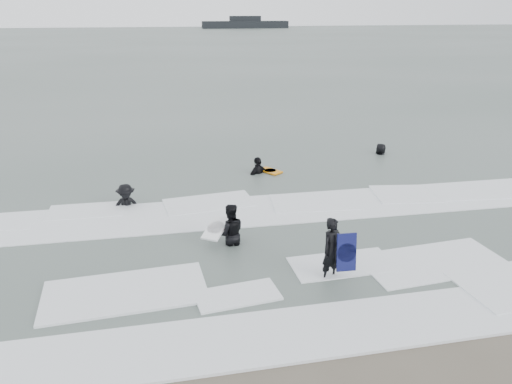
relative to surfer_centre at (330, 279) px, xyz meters
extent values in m
plane|color=brown|center=(-1.22, -1.40, 0.00)|extent=(320.00, 320.00, 0.00)
plane|color=#47544C|center=(-1.22, 78.60, 0.06)|extent=(320.00, 320.00, 0.00)
imported|color=black|center=(0.00, 0.00, 0.00)|extent=(0.72, 0.62, 1.67)
imported|color=black|center=(-2.20, 2.40, 0.00)|extent=(0.89, 0.70, 1.79)
imported|color=black|center=(-5.27, 5.78, 0.00)|extent=(1.21, 0.86, 1.70)
imported|color=black|center=(-0.20, 8.50, 0.00)|extent=(1.17, 0.97, 1.87)
imported|color=black|center=(5.83, 10.17, 0.00)|extent=(0.95, 0.97, 1.69)
cube|color=white|center=(-1.22, -2.00, 0.03)|extent=(30.03, 2.32, 0.07)
cube|color=white|center=(-1.22, 4.60, 0.04)|extent=(30.00, 2.60, 0.09)
cube|color=black|center=(22.24, 145.15, 1.07)|extent=(25.71, 4.59, 2.02)
cube|color=black|center=(22.24, 145.15, 2.81)|extent=(9.18, 2.75, 1.47)
camera|label=1|loc=(-3.86, -10.38, 6.43)|focal=35.00mm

